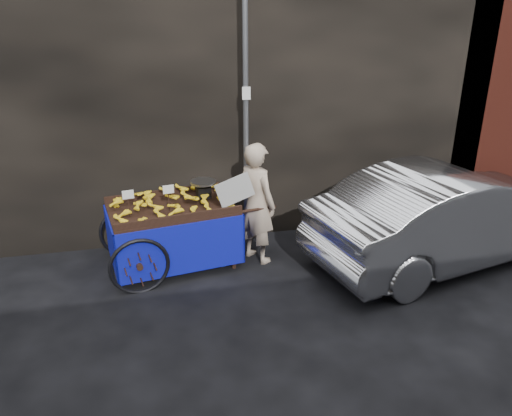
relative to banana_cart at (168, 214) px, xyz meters
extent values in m
plane|color=black|center=(0.93, -0.83, -0.81)|extent=(80.00, 80.00, 0.00)
cube|color=black|center=(-0.07, 1.77, 1.69)|extent=(11.00, 2.00, 5.00)
cube|color=#591E14|center=(6.43, 1.77, 1.69)|extent=(3.00, 2.00, 5.00)
cylinder|color=slate|center=(1.23, 0.47, 1.19)|extent=(0.08, 0.08, 4.00)
cube|color=white|center=(1.23, 0.42, 1.59)|extent=(0.12, 0.02, 0.18)
cube|color=black|center=(0.06, 0.01, 0.06)|extent=(1.89, 1.35, 0.07)
cube|color=black|center=(-0.03, 0.51, 0.13)|extent=(1.73, 0.32, 0.11)
cube|color=black|center=(0.14, -0.50, 0.13)|extent=(1.73, 0.32, 0.11)
cube|color=black|center=(0.88, -0.30, -0.38)|extent=(0.06, 0.06, 0.87)
cube|color=black|center=(0.74, 0.56, -0.38)|extent=(0.06, 0.06, 0.87)
cylinder|color=black|center=(1.25, -0.24, 0.06)|extent=(0.54, 0.13, 0.04)
cylinder|color=black|center=(1.11, 0.62, 0.06)|extent=(0.54, 0.13, 0.04)
torus|color=black|center=(-0.44, -0.67, -0.43)|extent=(0.81, 0.18, 0.82)
torus|color=black|center=(-0.63, 0.49, -0.43)|extent=(0.81, 0.18, 0.82)
cylinder|color=black|center=(-0.54, -0.09, -0.43)|extent=(0.25, 1.21, 0.05)
cube|color=#081997|center=(0.14, -0.54, -0.31)|extent=(1.77, 0.31, 0.74)
cube|color=#081997|center=(-0.03, 0.56, -0.31)|extent=(1.77, 0.31, 0.74)
cube|color=#081997|center=(-0.81, -0.13, -0.31)|extent=(0.20, 1.12, 0.74)
cube|color=#081997|center=(0.93, 0.15, -0.31)|extent=(0.20, 1.12, 0.74)
cube|color=black|center=(0.53, 0.14, 0.24)|extent=(0.22, 0.18, 0.17)
cylinder|color=silver|center=(0.53, 0.14, 0.40)|extent=(0.42, 0.42, 0.03)
cube|color=white|center=(-0.52, -0.21, 0.42)|extent=(0.15, 0.04, 0.12)
cube|color=white|center=(0.02, -0.12, 0.42)|extent=(0.15, 0.04, 0.12)
imported|color=tan|center=(1.27, -0.08, 0.09)|extent=(0.72, 0.79, 1.81)
cube|color=#B1B2AB|center=(0.91, -0.30, 0.40)|extent=(0.58, 0.08, 0.50)
ellipsoid|color=blue|center=(0.72, -0.21, -0.68)|extent=(0.30, 0.24, 0.27)
imported|color=#B2B4BA|center=(4.05, -0.69, -0.09)|extent=(4.59, 2.47, 1.44)
camera|label=1|loc=(-0.19, -6.63, 2.80)|focal=35.00mm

